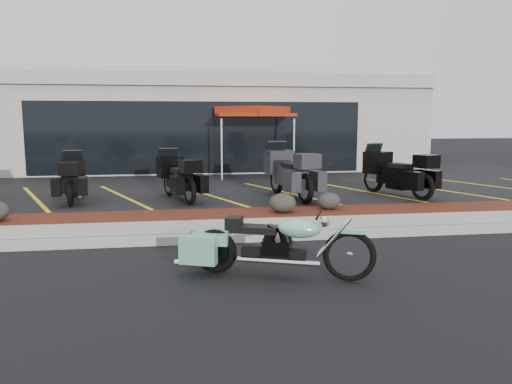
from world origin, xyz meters
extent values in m
plane|color=black|center=(0.00, 0.00, 0.00)|extent=(90.00, 90.00, 0.00)
cube|color=gray|center=(0.00, 0.90, 0.07)|extent=(24.00, 0.25, 0.15)
cube|color=gray|center=(0.00, 1.60, 0.07)|extent=(24.00, 1.20, 0.15)
cube|color=#3A100D|center=(0.00, 2.80, 0.08)|extent=(24.00, 1.20, 0.16)
cube|color=black|center=(0.00, 8.20, 0.07)|extent=(26.00, 9.60, 0.15)
cube|color=gray|center=(0.00, 14.50, 2.00)|extent=(18.00, 8.00, 4.00)
cube|color=black|center=(0.00, 10.52, 1.50)|extent=(12.00, 0.06, 2.60)
cube|color=gray|center=(0.00, 10.49, 3.60)|extent=(18.00, 0.30, 0.50)
ellipsoid|color=black|center=(1.49, 2.70, 0.37)|extent=(0.59, 0.49, 0.42)
ellipsoid|color=black|center=(2.60, 2.93, 0.35)|extent=(0.53, 0.44, 0.38)
cone|color=orange|center=(-0.94, 7.76, 0.39)|extent=(0.44, 0.44, 0.48)
cylinder|color=silver|center=(0.83, 8.77, 1.17)|extent=(0.06, 0.06, 2.03)
cylinder|color=silver|center=(3.28, 9.03, 1.17)|extent=(0.06, 0.06, 2.03)
cylinder|color=silver|center=(0.57, 11.23, 1.17)|extent=(0.06, 0.06, 2.03)
cylinder|color=silver|center=(3.03, 11.48, 1.17)|extent=(0.06, 0.06, 2.03)
cube|color=maroon|center=(1.93, 10.13, 2.31)|extent=(2.91, 2.91, 0.11)
cube|color=maroon|center=(1.93, 10.13, 2.46)|extent=(2.73, 2.73, 0.31)
camera|label=1|loc=(-0.69, -7.76, 2.17)|focal=35.00mm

